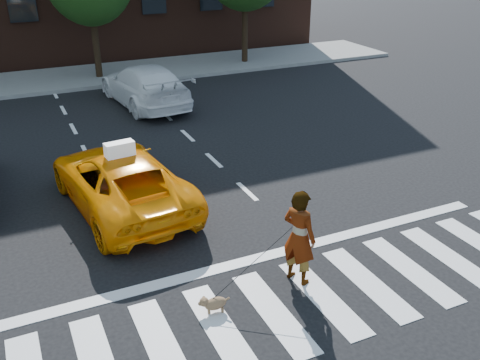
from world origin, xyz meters
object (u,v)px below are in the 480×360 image
object	(u,v)px
white_suv	(145,85)
dog	(213,303)
woman	(299,237)
taxi	(121,180)

from	to	relation	value
white_suv	dog	xyz separation A→B (m)	(-2.26, -12.16, -0.56)
woman	dog	world-z (taller)	woman
white_suv	dog	world-z (taller)	white_suv
white_suv	woman	distance (m)	11.97
white_suv	woman	bearing A→B (deg)	82.15
woman	taxi	bearing A→B (deg)	3.98
dog	white_suv	bearing A→B (deg)	95.08
taxi	white_suv	xyz separation A→B (m)	(2.72, 7.67, 0.06)
taxi	woman	bearing A→B (deg)	111.18
taxi	woman	world-z (taller)	woman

